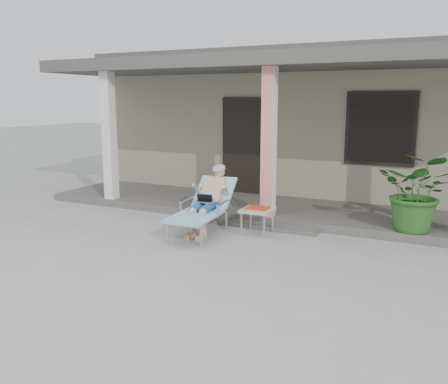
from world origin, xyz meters
The scene contains 8 objects.
ground centered at (0.00, 0.00, 0.00)m, with size 60.00×60.00×0.00m, color #9E9E99.
house centered at (0.00, 6.50, 1.67)m, with size 10.40×5.40×3.30m.
porch_deck centered at (0.00, 3.00, 0.07)m, with size 10.00×2.00×0.15m, color #605B56.
porch_overhang centered at (0.00, 2.95, 2.79)m, with size 10.00×2.30×2.85m.
porch_step centered at (0.00, 1.85, 0.04)m, with size 2.00×0.30×0.07m, color #605B56.
lounger centered at (-0.77, 1.23, 0.70)m, with size 0.80×1.79×1.14m.
side_table centered at (0.06, 1.49, 0.38)m, with size 0.52×0.52×0.45m.
potted_palm centered at (2.47, 2.25, 0.78)m, with size 1.13×0.98×1.26m, color #26591E.
Camera 1 is at (2.91, -5.62, 2.20)m, focal length 38.00 mm.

